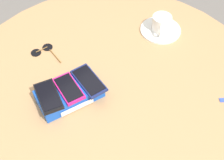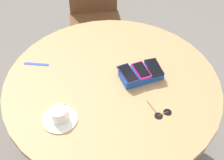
{
  "view_description": "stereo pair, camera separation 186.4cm",
  "coord_description": "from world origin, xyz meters",
  "px_view_note": "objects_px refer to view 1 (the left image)",
  "views": [
    {
      "loc": [
        -0.49,
        -0.5,
        1.6
      ],
      "look_at": [
        0.0,
        0.0,
        0.74
      ],
      "focal_mm": 50.0,
      "sensor_mm": 36.0,
      "label": 1
    },
    {
      "loc": [
        0.66,
        0.93,
        1.91
      ],
      "look_at": [
        0.0,
        0.0,
        0.74
      ],
      "focal_mm": 50.0,
      "sensor_mm": 36.0,
      "label": 2
    }
  ],
  "objects_px": {
    "round_table": "(112,100)",
    "saucer": "(160,30)",
    "phone_magenta": "(69,88)",
    "phone_navy": "(89,81)",
    "coffee_cup": "(162,23)",
    "phone_black": "(48,96)",
    "sunglasses": "(43,51)",
    "phone_box": "(69,94)"
  },
  "relations": [
    {
      "from": "round_table",
      "to": "saucer",
      "type": "height_order",
      "value": "saucer"
    },
    {
      "from": "phone_magenta",
      "to": "phone_navy",
      "type": "height_order",
      "value": "phone_magenta"
    },
    {
      "from": "saucer",
      "to": "coffee_cup",
      "type": "xyz_separation_m",
      "value": [
        -0.0,
        -0.0,
        0.04
      ]
    },
    {
      "from": "phone_navy",
      "to": "phone_black",
      "type": "bearing_deg",
      "value": 162.72
    },
    {
      "from": "round_table",
      "to": "coffee_cup",
      "type": "height_order",
      "value": "coffee_cup"
    },
    {
      "from": "sunglasses",
      "to": "coffee_cup",
      "type": "bearing_deg",
      "value": -30.96
    },
    {
      "from": "phone_black",
      "to": "phone_magenta",
      "type": "distance_m",
      "value": 0.07
    },
    {
      "from": "saucer",
      "to": "sunglasses",
      "type": "distance_m",
      "value": 0.49
    },
    {
      "from": "round_table",
      "to": "phone_navy",
      "type": "relative_size",
      "value": 7.55
    },
    {
      "from": "round_table",
      "to": "coffee_cup",
      "type": "xyz_separation_m",
      "value": [
        0.34,
        0.06,
        0.14
      ]
    },
    {
      "from": "phone_box",
      "to": "phone_navy",
      "type": "bearing_deg",
      "value": -17.24
    },
    {
      "from": "phone_navy",
      "to": "coffee_cup",
      "type": "relative_size",
      "value": 1.56
    },
    {
      "from": "phone_box",
      "to": "sunglasses",
      "type": "xyz_separation_m",
      "value": [
        0.07,
        0.25,
        -0.02
      ]
    },
    {
      "from": "phone_black",
      "to": "saucer",
      "type": "height_order",
      "value": "phone_black"
    },
    {
      "from": "phone_black",
      "to": "saucer",
      "type": "bearing_deg",
      "value": -2.15
    },
    {
      "from": "phone_box",
      "to": "phone_black",
      "type": "relative_size",
      "value": 1.65
    },
    {
      "from": "phone_box",
      "to": "sunglasses",
      "type": "distance_m",
      "value": 0.26
    },
    {
      "from": "coffee_cup",
      "to": "sunglasses",
      "type": "bearing_deg",
      "value": 149.04
    },
    {
      "from": "phone_magenta",
      "to": "saucer",
      "type": "bearing_deg",
      "value": 0.01
    },
    {
      "from": "phone_box",
      "to": "phone_magenta",
      "type": "relative_size",
      "value": 1.74
    },
    {
      "from": "phone_magenta",
      "to": "coffee_cup",
      "type": "relative_size",
      "value": 1.41
    },
    {
      "from": "phone_black",
      "to": "phone_navy",
      "type": "bearing_deg",
      "value": -17.28
    },
    {
      "from": "round_table",
      "to": "phone_box",
      "type": "bearing_deg",
      "value": 158.85
    },
    {
      "from": "round_table",
      "to": "phone_box",
      "type": "distance_m",
      "value": 0.2
    },
    {
      "from": "phone_magenta",
      "to": "sunglasses",
      "type": "xyz_separation_m",
      "value": [
        0.07,
        0.25,
        -0.05
      ]
    },
    {
      "from": "coffee_cup",
      "to": "sunglasses",
      "type": "height_order",
      "value": "coffee_cup"
    },
    {
      "from": "round_table",
      "to": "saucer",
      "type": "bearing_deg",
      "value": 9.55
    },
    {
      "from": "phone_navy",
      "to": "coffee_cup",
      "type": "bearing_deg",
      "value": 2.88
    },
    {
      "from": "phone_box",
      "to": "round_table",
      "type": "bearing_deg",
      "value": -21.15
    },
    {
      "from": "phone_box",
      "to": "phone_navy",
      "type": "distance_m",
      "value": 0.08
    },
    {
      "from": "phone_magenta",
      "to": "coffee_cup",
      "type": "distance_m",
      "value": 0.49
    },
    {
      "from": "saucer",
      "to": "coffee_cup",
      "type": "height_order",
      "value": "coffee_cup"
    },
    {
      "from": "phone_box",
      "to": "sunglasses",
      "type": "height_order",
      "value": "phone_box"
    },
    {
      "from": "round_table",
      "to": "phone_magenta",
      "type": "xyz_separation_m",
      "value": [
        -0.15,
        0.06,
        0.16
      ]
    },
    {
      "from": "round_table",
      "to": "sunglasses",
      "type": "bearing_deg",
      "value": 104.04
    },
    {
      "from": "phone_magenta",
      "to": "phone_box",
      "type": "bearing_deg",
      "value": -156.61
    },
    {
      "from": "phone_black",
      "to": "phone_magenta",
      "type": "xyz_separation_m",
      "value": [
        0.07,
        -0.02,
        -0.0
      ]
    },
    {
      "from": "round_table",
      "to": "coffee_cup",
      "type": "bearing_deg",
      "value": 9.39
    },
    {
      "from": "round_table",
      "to": "saucer",
      "type": "xyz_separation_m",
      "value": [
        0.34,
        0.06,
        0.11
      ]
    },
    {
      "from": "saucer",
      "to": "sunglasses",
      "type": "xyz_separation_m",
      "value": [
        -0.42,
        0.25,
        -0.0
      ]
    },
    {
      "from": "round_table",
      "to": "phone_black",
      "type": "distance_m",
      "value": 0.28
    },
    {
      "from": "phone_box",
      "to": "coffee_cup",
      "type": "bearing_deg",
      "value": -0.12
    }
  ]
}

